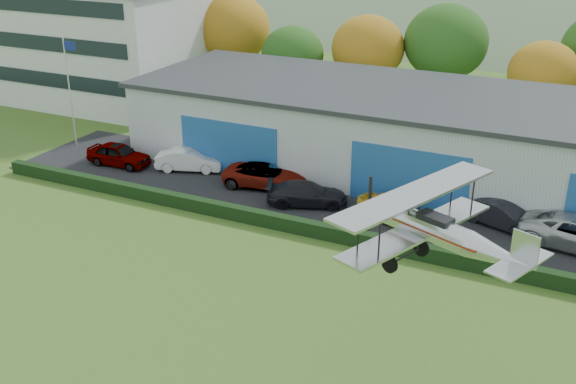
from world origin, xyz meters
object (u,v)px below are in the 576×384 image
at_px(car_2, 265,176).
at_px(car_4, 394,209).
at_px(flagpole, 70,82).
at_px(hangar, 436,135).
at_px(office_block, 101,37).
at_px(car_3, 307,194).
at_px(car_5, 502,214).
at_px(car_0, 119,154).
at_px(car_1, 189,160).
at_px(biplane, 437,228).

xyz_separation_m(car_2, car_4, (8.81, -1.43, 0.02)).
xyz_separation_m(flagpole, car_4, (24.81, -2.35, -3.99)).
height_order(hangar, car_4, hangar).
xyz_separation_m(hangar, flagpole, (-24.88, -5.98, 2.13)).
bearing_deg(car_2, car_4, -109.69).
xyz_separation_m(office_block, car_3, (27.63, -15.32, -4.47)).
height_order(hangar, car_5, hangar).
bearing_deg(car_4, car_0, 108.14).
bearing_deg(car_0, car_1, -76.89).
distance_m(car_1, car_3, 9.51).
relative_size(hangar, car_3, 8.55).
bearing_deg(office_block, car_2, -30.00).
bearing_deg(car_4, car_1, 102.70).
relative_size(flagpole, biplane, 1.08).
relative_size(office_block, car_1, 4.66).
xyz_separation_m(flagpole, car_5, (30.34, -0.36, -4.00)).
distance_m(office_block, flagpole, 15.33).
bearing_deg(car_3, car_2, 47.39).
relative_size(car_1, car_4, 1.01).
height_order(hangar, flagpole, flagpole).
xyz_separation_m(car_2, car_3, (3.52, -1.39, -0.03)).
bearing_deg(car_1, hangar, -85.90).
distance_m(office_block, car_5, 40.95).
relative_size(flagpole, car_3, 1.68).
height_order(car_0, car_2, car_0).
distance_m(hangar, car_5, 8.57).
distance_m(car_4, car_5, 5.88).
bearing_deg(car_0, car_3, -93.49).
distance_m(car_3, car_5, 11.00).
distance_m(car_1, biplane, 25.30).
bearing_deg(hangar, flagpole, -166.49).
xyz_separation_m(car_1, car_2, (5.83, -0.34, -0.01)).
xyz_separation_m(car_5, biplane, (-0.36, -14.90, 5.69)).
relative_size(car_2, biplane, 0.70).
bearing_deg(car_1, flagpole, 66.81).
relative_size(flagpole, car_5, 1.79).
xyz_separation_m(office_block, car_1, (18.28, -13.58, -4.43)).
height_order(car_3, car_4, car_4).
bearing_deg(biplane, car_0, 173.46).
distance_m(car_3, car_4, 5.29).
xyz_separation_m(hangar, car_4, (-0.07, -8.33, -1.86)).
distance_m(car_1, car_5, 20.17).
bearing_deg(car_0, car_5, -88.20).
height_order(car_2, car_3, car_2).
height_order(car_2, biplane, biplane).
relative_size(car_0, car_5, 1.00).
bearing_deg(car_1, biplane, -146.45).
relative_size(office_block, car_5, 4.61).
height_order(hangar, car_3, hangar).
bearing_deg(car_5, biplane, -162.83).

